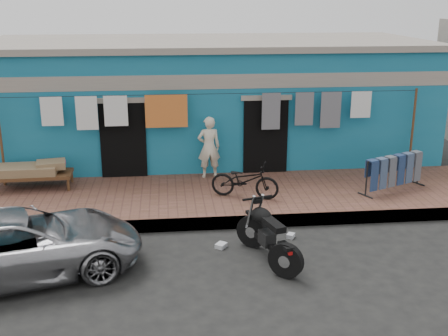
# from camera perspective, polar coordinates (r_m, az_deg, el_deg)

# --- Properties ---
(ground) EXTENTS (80.00, 80.00, 0.00)m
(ground) POSITION_cam_1_polar(r_m,az_deg,el_deg) (10.06, 1.21, -9.64)
(ground) COLOR black
(ground) RESTS_ON ground
(sidewalk) EXTENTS (28.00, 3.00, 0.25)m
(sidewalk) POSITION_cam_1_polar(r_m,az_deg,el_deg) (12.75, -0.47, -3.09)
(sidewalk) COLOR brown
(sidewalk) RESTS_ON ground
(curb) EXTENTS (28.00, 0.10, 0.25)m
(curb) POSITION_cam_1_polar(r_m,az_deg,el_deg) (11.41, 0.24, -5.59)
(curb) COLOR gray
(curb) RESTS_ON ground
(building) EXTENTS (12.20, 5.20, 3.36)m
(building) POSITION_cam_1_polar(r_m,az_deg,el_deg) (16.19, -1.87, 6.99)
(building) COLOR #166789
(building) RESTS_ON ground
(clothesline) EXTENTS (10.06, 0.06, 2.10)m
(clothesline) POSITION_cam_1_polar(r_m,az_deg,el_deg) (13.48, -1.48, 5.46)
(clothesline) COLOR brown
(clothesline) RESTS_ON sidewalk
(car) EXTENTS (4.51, 3.00, 1.17)m
(car) POSITION_cam_1_polar(r_m,az_deg,el_deg) (10.00, -20.12, -7.24)
(car) COLOR #A5A5AA
(car) RESTS_ON ground
(seated_person) EXTENTS (0.57, 0.40, 1.52)m
(seated_person) POSITION_cam_1_polar(r_m,az_deg,el_deg) (13.61, -1.54, 2.12)
(seated_person) COLOR beige
(seated_person) RESTS_ON sidewalk
(bicycle) EXTENTS (1.59, 1.03, 0.97)m
(bicycle) POSITION_cam_1_polar(r_m,az_deg,el_deg) (12.30, 2.14, -0.86)
(bicycle) COLOR black
(bicycle) RESTS_ON sidewalk
(motorcycle) EXTENTS (1.48, 1.96, 1.06)m
(motorcycle) POSITION_cam_1_polar(r_m,az_deg,el_deg) (9.94, 4.53, -6.65)
(motorcycle) COLOR black
(motorcycle) RESTS_ON ground
(charpoy) EXTENTS (1.80, 0.94, 0.59)m
(charpoy) POSITION_cam_1_polar(r_m,az_deg,el_deg) (13.68, -18.62, -0.74)
(charpoy) COLOR brown
(charpoy) RESTS_ON sidewalk
(jeans_rack) EXTENTS (2.03, 1.70, 0.85)m
(jeans_rack) POSITION_cam_1_polar(r_m,az_deg,el_deg) (13.35, 16.84, -0.42)
(jeans_rack) COLOR black
(jeans_rack) RESTS_ON sidewalk
(litter_a) EXTENTS (0.22, 0.22, 0.08)m
(litter_a) POSITION_cam_1_polar(r_m,az_deg,el_deg) (11.16, 2.05, -6.62)
(litter_a) COLOR silver
(litter_a) RESTS_ON ground
(litter_b) EXTENTS (0.20, 0.21, 0.09)m
(litter_b) POSITION_cam_1_polar(r_m,az_deg,el_deg) (11.10, 6.79, -6.85)
(litter_b) COLOR silver
(litter_b) RESTS_ON ground
(litter_c) EXTENTS (0.25, 0.26, 0.08)m
(litter_c) POSITION_cam_1_polar(r_m,az_deg,el_deg) (10.62, -0.30, -7.87)
(litter_c) COLOR silver
(litter_c) RESTS_ON ground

